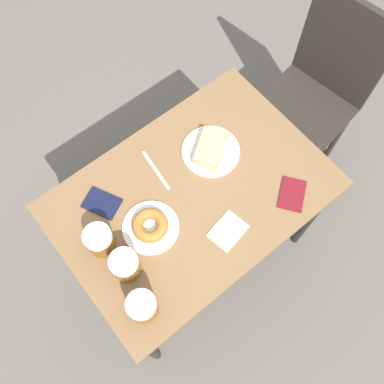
# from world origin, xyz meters

# --- Properties ---
(ground_plane) EXTENTS (8.00, 8.00, 0.00)m
(ground_plane) POSITION_xyz_m (0.00, 0.00, 0.00)
(ground_plane) COLOR #666059
(table) EXTENTS (0.68, 0.99, 0.74)m
(table) POSITION_xyz_m (0.00, 0.00, 0.67)
(table) COLOR olive
(table) RESTS_ON ground_plane
(chair) EXTENTS (0.45, 0.45, 0.97)m
(chair) POSITION_xyz_m (-0.11, 0.86, 0.58)
(chair) COLOR #2D2823
(chair) RESTS_ON ground_plane
(plate_with_cake) EXTENTS (0.22, 0.22, 0.05)m
(plate_with_cake) POSITION_xyz_m (-0.09, 0.16, 0.76)
(plate_with_cake) COLOR white
(plate_with_cake) RESTS_ON table
(plate_with_donut) EXTENTS (0.20, 0.20, 0.05)m
(plate_with_donut) POSITION_xyz_m (0.01, -0.19, 0.76)
(plate_with_donut) COLOR white
(plate_with_donut) RESTS_ON table
(beer_mug_left) EXTENTS (0.10, 0.10, 0.11)m
(beer_mug_left) POSITION_xyz_m (0.22, -0.38, 0.80)
(beer_mug_left) COLOR #8C5619
(beer_mug_left) RESTS_ON table
(beer_mug_center) EXTENTS (0.10, 0.10, 0.11)m
(beer_mug_center) POSITION_xyz_m (0.08, -0.34, 0.80)
(beer_mug_center) COLOR #8C5619
(beer_mug_center) RESTS_ON table
(beer_mug_right) EXTENTS (0.10, 0.10, 0.11)m
(beer_mug_right) POSITION_xyz_m (-0.04, -0.36, 0.80)
(beer_mug_right) COLOR #8C5619
(beer_mug_right) RESTS_ON table
(napkin_folded) EXTENTS (0.12, 0.14, 0.00)m
(napkin_folded) POSITION_xyz_m (0.19, 0.01, 0.74)
(napkin_folded) COLOR white
(napkin_folded) RESTS_ON table
(fork) EXTENTS (0.19, 0.03, 0.00)m
(fork) POSITION_xyz_m (-0.16, -0.04, 0.74)
(fork) COLOR silver
(fork) RESTS_ON table
(passport_near_edge) EXTENTS (0.15, 0.15, 0.01)m
(passport_near_edge) POSITION_xyz_m (0.23, 0.28, 0.74)
(passport_near_edge) COLOR maroon
(passport_near_edge) RESTS_ON table
(passport_far_edge) EXTENTS (0.15, 0.13, 0.01)m
(passport_far_edge) POSITION_xyz_m (-0.18, -0.28, 0.74)
(passport_far_edge) COLOR #141938
(passport_far_edge) RESTS_ON table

